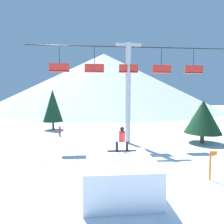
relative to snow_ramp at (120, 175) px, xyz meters
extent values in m
plane|color=white|center=(1.23, 0.62, -0.77)|extent=(220.00, 220.00, 0.00)
cone|color=silver|center=(1.23, 67.88, 10.99)|extent=(89.29, 89.29, 23.53)
cube|color=white|center=(0.00, 0.00, 0.00)|extent=(3.07, 3.45, 1.55)
cube|color=silver|center=(0.00, 1.67, 0.74)|extent=(3.07, 0.10, 0.06)
cube|color=black|center=(0.26, 1.14, 0.79)|extent=(1.54, 0.26, 0.03)
cylinder|color=black|center=(-0.01, 1.14, 1.04)|extent=(0.14, 0.14, 0.48)
cylinder|color=black|center=(0.53, 1.14, 1.04)|extent=(0.14, 0.14, 0.48)
cylinder|color=red|center=(0.26, 1.14, 1.56)|extent=(0.32, 0.32, 0.56)
sphere|color=black|center=(0.26, 1.14, 1.95)|extent=(0.23, 0.23, 0.23)
cylinder|color=#B2B2B7|center=(1.86, 8.90, 4.02)|extent=(0.49, 0.49, 9.59)
cube|color=#B2B2B7|center=(1.86, 8.90, 8.61)|extent=(2.40, 0.24, 0.24)
cylinder|color=black|center=(1.86, 8.90, 8.41)|extent=(18.85, 0.08, 0.08)
cylinder|color=#28282D|center=(-4.55, 8.90, 7.24)|extent=(0.06, 0.06, 2.35)
cube|color=red|center=(-4.55, 8.90, 6.06)|extent=(1.80, 0.44, 0.08)
cube|color=red|center=(-4.55, 8.72, 6.41)|extent=(1.80, 0.08, 0.70)
cylinder|color=#28282D|center=(-1.34, 8.90, 7.24)|extent=(0.06, 0.06, 2.35)
cube|color=red|center=(-1.34, 8.90, 6.06)|extent=(1.80, 0.44, 0.08)
cube|color=red|center=(-1.34, 8.72, 6.41)|extent=(1.80, 0.08, 0.70)
cylinder|color=#28282D|center=(1.86, 8.90, 7.24)|extent=(0.06, 0.06, 2.35)
cube|color=red|center=(1.86, 8.90, 6.06)|extent=(1.80, 0.44, 0.08)
cube|color=red|center=(1.86, 8.72, 6.41)|extent=(1.80, 0.08, 0.70)
cylinder|color=#28282D|center=(5.07, 8.90, 7.24)|extent=(0.06, 0.06, 2.35)
cube|color=red|center=(5.07, 8.90, 6.06)|extent=(1.80, 0.44, 0.08)
cube|color=red|center=(5.07, 8.72, 6.41)|extent=(1.80, 0.08, 0.70)
cylinder|color=#28282D|center=(8.27, 8.90, 7.24)|extent=(0.06, 0.06, 2.35)
cube|color=red|center=(8.27, 8.90, 6.06)|extent=(1.80, 0.44, 0.08)
cube|color=red|center=(8.27, 8.72, 6.41)|extent=(1.80, 0.08, 0.70)
cylinder|color=#4C3823|center=(9.11, 8.36, -0.29)|extent=(0.36, 0.36, 0.96)
cone|color=#14381E|center=(9.11, 8.36, 1.80)|extent=(3.40, 3.40, 3.22)
cylinder|color=#4C3823|center=(-7.38, 17.16, -0.21)|extent=(0.30, 0.30, 1.14)
cone|color=#14381E|center=(-7.38, 17.16, 2.61)|extent=(2.70, 2.70, 4.50)
cylinder|color=orange|center=(4.90, 0.79, 0.01)|extent=(0.10, 0.10, 1.56)
cube|color=orange|center=(5.08, 0.79, 0.66)|extent=(0.36, 0.02, 0.20)
cylinder|color=black|center=(-5.45, 12.54, -0.55)|extent=(0.17, 0.17, 0.45)
cylinder|color=red|center=(-5.45, 12.54, -0.02)|extent=(0.24, 0.24, 0.60)
sphere|color=#232328|center=(-5.45, 12.54, 0.37)|extent=(0.18, 0.18, 0.18)
camera|label=1|loc=(-0.93, -7.76, 3.48)|focal=28.00mm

